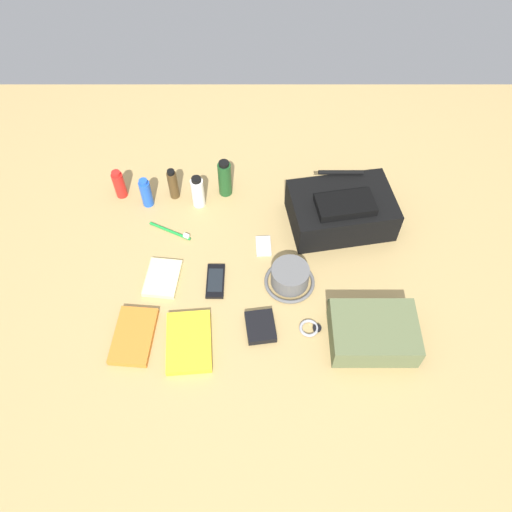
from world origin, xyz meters
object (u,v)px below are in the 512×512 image
at_px(toothpaste_tube, 198,192).
at_px(shampoo_bottle, 225,178).
at_px(bucket_hat, 290,277).
at_px(media_player, 264,246).
at_px(toiletry_pouch, 373,332).
at_px(deodorant_spray, 146,192).
at_px(cell_phone, 215,281).
at_px(cologne_bottle, 173,184).
at_px(travel_guidebook, 189,342).
at_px(notepad, 163,278).
at_px(paperback_novel, 134,336).
at_px(wristwatch, 310,328).
at_px(toothbrush, 173,231).
at_px(backpack, 342,210).
at_px(wallet, 260,327).
at_px(sunscreen_spray, 120,184).

distance_m(toothpaste_tube, shampoo_bottle, 0.11).
height_order(bucket_hat, media_player, bucket_hat).
xyz_separation_m(toiletry_pouch, deodorant_spray, (-0.77, 0.56, 0.02)).
bearing_deg(cell_phone, cologne_bottle, 113.73).
distance_m(travel_guidebook, cell_phone, 0.24).
relative_size(media_player, notepad, 0.58).
xyz_separation_m(toiletry_pouch, shampoo_bottle, (-0.48, 0.62, 0.03)).
height_order(deodorant_spray, cell_phone, deodorant_spray).
xyz_separation_m(paperback_novel, cell_phone, (0.25, 0.21, -0.00)).
xyz_separation_m(travel_guidebook, media_player, (0.24, 0.38, -0.01)).
height_order(cologne_bottle, cell_phone, cologne_bottle).
height_order(wristwatch, toothbrush, toothbrush).
bearing_deg(wristwatch, toiletry_pouch, -9.45).
xyz_separation_m(backpack, cologne_bottle, (-0.62, 0.13, -0.00)).
bearing_deg(wallet, toothbrush, 121.53).
bearing_deg(toothbrush, paperback_novel, -100.74).
bearing_deg(travel_guidebook, deodorant_spray, 108.77).
distance_m(paperback_novel, cell_phone, 0.32).
bearing_deg(media_player, bucket_hat, -60.12).
bearing_deg(toothpaste_tube, backpack, -9.87).
bearing_deg(toothbrush, backpack, 4.71).
bearing_deg(wristwatch, notepad, 158.86).
xyz_separation_m(shampoo_bottle, notepad, (-0.20, -0.40, -0.07)).
xyz_separation_m(cell_phone, wallet, (0.15, -0.18, 0.01)).
xyz_separation_m(travel_guidebook, notepad, (-0.11, 0.24, -0.00)).
height_order(deodorant_spray, toothbrush, deodorant_spray).
bearing_deg(sunscreen_spray, bucket_hat, -32.64).
xyz_separation_m(toothpaste_tube, wallet, (0.23, -0.53, -0.05)).
distance_m(sunscreen_spray, shampoo_bottle, 0.40).
distance_m(bucket_hat, sunscreen_spray, 0.74).
relative_size(cologne_bottle, media_player, 1.55).
xyz_separation_m(deodorant_spray, cell_phone, (0.27, -0.35, -0.05)).
distance_m(cologne_bottle, travel_guidebook, 0.63).
xyz_separation_m(toiletry_pouch, cell_phone, (-0.50, 0.21, -0.04)).
bearing_deg(toiletry_pouch, bucket_hat, 140.19).
xyz_separation_m(toiletry_pouch, bucket_hat, (-0.25, 0.21, -0.01)).
height_order(toothbrush, wallet, wallet).
bearing_deg(toothbrush, wristwatch, -39.40).
bearing_deg(deodorant_spray, paperback_novel, -87.58).
bearing_deg(shampoo_bottle, paperback_novel, -113.23).
xyz_separation_m(bucket_hat, wallet, (-0.10, -0.17, -0.02)).
relative_size(toothpaste_tube, cell_phone, 1.02).
distance_m(toothpaste_tube, wristwatch, 0.66).
bearing_deg(shampoo_bottle, notepad, -116.53).
distance_m(toiletry_pouch, media_player, 0.49).
height_order(sunscreen_spray, cologne_bottle, cologne_bottle).
bearing_deg(toothbrush, toiletry_pouch, -32.41).
relative_size(deodorant_spray, shampoo_bottle, 0.80).
distance_m(backpack, travel_guidebook, 0.71).
distance_m(toothbrush, notepad, 0.20).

